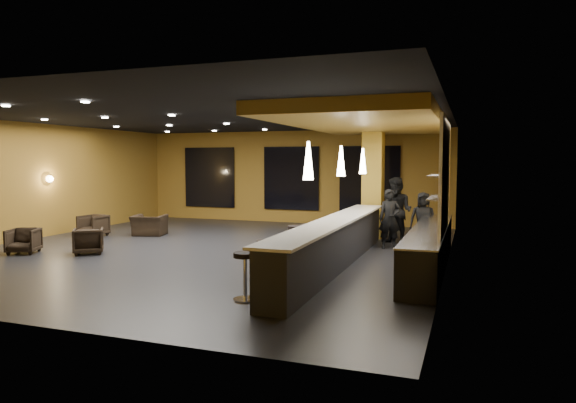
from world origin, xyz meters
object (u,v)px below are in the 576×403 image
(bar_stool_0, at_px, (245,270))
(bar_counter, at_px, (335,244))
(armchair_c, at_px, (93,225))
(bar_stool_4, at_px, (340,225))
(armchair_b, at_px, (88,241))
(bar_stool_1, at_px, (267,255))
(prep_counter, at_px, (429,249))
(pendant_1, at_px, (341,161))
(staff_a, at_px, (390,219))
(staff_c, at_px, (423,219))
(column, at_px, (373,181))
(bar_stool_3, at_px, (325,233))
(staff_b, at_px, (397,211))
(armchair_d, at_px, (149,225))
(pendant_0, at_px, (308,161))
(bar_stool_2, at_px, (297,239))
(armchair_a, at_px, (23,241))
(pendant_2, at_px, (363,161))

(bar_stool_0, bearing_deg, bar_counter, 77.60)
(armchair_c, distance_m, bar_stool_4, 7.69)
(armchair_b, height_order, bar_stool_1, bar_stool_1)
(prep_counter, bearing_deg, pendant_1, 180.00)
(staff_a, distance_m, staff_c, 1.05)
(staff_c, xyz_separation_m, bar_stool_4, (-2.37, 0.06, -0.27))
(column, xyz_separation_m, staff_c, (1.60, -1.15, -1.00))
(bar_stool_3, bearing_deg, staff_c, 39.29)
(pendant_1, relative_size, staff_b, 0.37)
(staff_c, bearing_deg, bar_counter, -126.88)
(bar_stool_1, bearing_deg, pendant_1, 68.69)
(column, xyz_separation_m, bar_stool_4, (-0.77, -1.09, -1.27))
(prep_counter, bearing_deg, armchair_c, 171.97)
(pendant_1, height_order, armchair_d, pendant_1)
(staff_b, bearing_deg, bar_stool_0, -81.74)
(pendant_0, distance_m, bar_stool_0, 2.33)
(bar_counter, xyz_separation_m, bar_stool_2, (-0.92, 0.05, 0.05))
(pendant_0, height_order, bar_stool_1, pendant_0)
(armchair_d, bearing_deg, bar_counter, 144.53)
(staff_c, relative_size, bar_stool_2, 1.73)
(armchair_b, height_order, armchair_c, armchair_c)
(staff_c, bearing_deg, armchair_b, -164.96)
(armchair_a, distance_m, bar_stool_0, 7.47)
(staff_c, relative_size, bar_stool_3, 1.87)
(bar_counter, height_order, pendant_1, pendant_1)
(pendant_1, xyz_separation_m, bar_stool_1, (-0.91, -2.32, -1.83))
(column, bearing_deg, bar_stool_1, -98.03)
(bar_stool_4, bearing_deg, column, 54.96)
(armchair_a, relative_size, bar_stool_3, 0.88)
(armchair_a, bearing_deg, staff_b, 4.14)
(staff_a, relative_size, armchair_b, 2.21)
(bar_stool_2, bearing_deg, bar_stool_3, 80.87)
(staff_c, xyz_separation_m, bar_stool_2, (-2.52, -3.40, -0.20))
(bar_stool_0, bearing_deg, bar_stool_3, 89.52)
(staff_a, bearing_deg, bar_stool_2, -134.36)
(bar_stool_4, bearing_deg, pendant_2, -33.39)
(staff_a, distance_m, bar_stool_2, 3.23)
(armchair_b, bearing_deg, pendant_2, 172.13)
(armchair_c, xyz_separation_m, armchair_d, (1.54, 0.76, -0.02))
(bar_stool_3, bearing_deg, armchair_d, 169.55)
(staff_b, distance_m, armchair_b, 8.29)
(staff_a, bearing_deg, bar_stool_4, 142.78)
(pendant_2, xyz_separation_m, bar_stool_2, (-0.92, -2.95, -1.80))
(prep_counter, height_order, pendant_1, pendant_1)
(column, xyz_separation_m, staff_a, (0.79, -1.82, -0.95))
(staff_b, distance_m, armchair_a, 9.93)
(armchair_d, height_order, bar_stool_0, bar_stool_0)
(pendant_0, xyz_separation_m, staff_a, (0.79, 4.78, -1.55))
(armchair_a, bearing_deg, pendant_2, 3.67)
(column, height_order, armchair_a, column)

